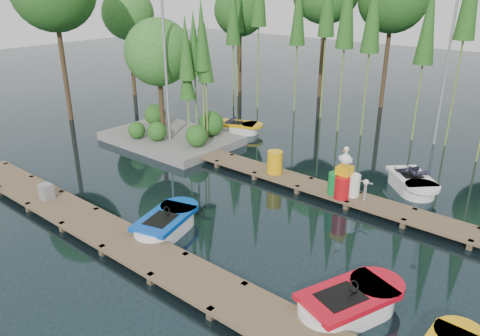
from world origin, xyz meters
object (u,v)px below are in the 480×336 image
Objects in this scene: boat_blue at (166,224)px; drum_cluster at (344,182)px; yellow_barrel at (275,162)px; island at (168,76)px; boat_yellow_far at (238,128)px; boat_red at (349,304)px; utility_cabinet at (46,192)px.

drum_cluster is at bearing 42.90° from boat_blue.
boat_blue is 3.27× the size of yellow_barrel.
boat_yellow_far is at bearing 59.16° from island.
yellow_barrel is at bearing -6.52° from island.
island is 7.45× the size of yellow_barrel.
yellow_barrel reaches higher than boat_yellow_far.
boat_yellow_far is (-4.91, 9.36, -0.00)m from boat_blue.
boat_red is 6.08m from drum_cluster.
boat_blue is at bearing -158.12° from boat_red.
utility_cabinet is 10.40m from drum_cluster.
boat_red is at bearing -42.32° from boat_yellow_far.
boat_red is 3.50× the size of yellow_barrel.
island is at bearing 120.86° from boat_blue.
boat_blue is 1.62× the size of drum_cluster.
island is 2.13× the size of boat_red.
drum_cluster is (7.82, 6.85, 0.27)m from utility_cabinet.
yellow_barrel is at bearing 177.24° from drum_cluster.
boat_yellow_far is 10.83m from utility_cabinet.
boat_red is at bearing -41.58° from yellow_barrel.
boat_red is at bearing -60.20° from drum_cluster.
drum_cluster is (3.28, 5.40, 0.57)m from boat_blue.
utility_cabinet is 8.45m from yellow_barrel.
drum_cluster is at bearing -2.76° from yellow_barrel.
island reaches higher than boat_red.
utility_cabinet is at bearing -74.37° from island.
boat_yellow_far is at bearing 154.17° from drum_cluster.
boat_red is (6.29, 0.14, 0.02)m from boat_blue.
boat_yellow_far is at bearing 161.14° from boat_red.
boat_red is 8.16m from yellow_barrel.
yellow_barrel is at bearing -39.62° from boat_yellow_far.
island is at bearing 173.48° from yellow_barrel.
island is 8.50m from utility_cabinet.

